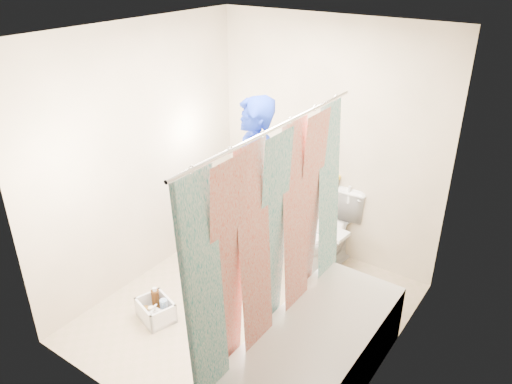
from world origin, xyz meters
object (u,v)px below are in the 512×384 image
Objects in this scene: bathtub at (311,359)px; cleaning_caddy at (156,311)px; plumber at (253,191)px; toilet at (330,231)px.

cleaning_caddy is at bearing -175.23° from bathtub.
plumber is at bearing 93.25° from cleaning_caddy.
cleaning_caddy is at bearing -53.09° from plumber.
bathtub is at bearing 12.64° from plumber.
toilet is at bearing 113.01° from bathtub.
toilet is at bearing 95.97° from plumber.
toilet is (-0.63, 1.49, 0.12)m from bathtub.
bathtub is 2.23× the size of toilet.
toilet reaches higher than bathtub.
toilet is 0.92m from plumber.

